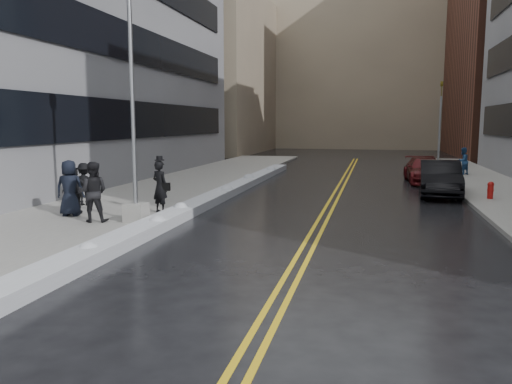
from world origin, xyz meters
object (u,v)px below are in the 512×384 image
Objects in this scene: pedestrian_d at (76,191)px; pedestrian_east at (463,161)px; lamppost at (134,148)px; pedestrian_fedora at (160,187)px; car_black at (440,178)px; pedestrian_c at (70,188)px; traffic_signal at (440,122)px; fire_hydrant at (490,189)px; pedestrian_e at (84,184)px; car_maroon at (425,170)px; pedestrian_b at (93,192)px.

pedestrian_east reaches higher than pedestrian_d.
lamppost reaches higher than pedestrian_fedora.
pedestrian_fedora reaches higher than pedestrian_east.
lamppost is 14.14m from car_black.
pedestrian_east is (12.83, 18.38, -1.54)m from lamppost.
pedestrian_fedora is 0.97× the size of pedestrian_c.
pedestrian_east is at bearing 78.63° from car_black.
lamppost is at bearing -118.21° from traffic_signal.
pedestrian_c is (-14.47, -21.59, -2.29)m from traffic_signal.
pedestrian_d is (-0.01, 0.38, -0.17)m from pedestrian_c.
fire_hydrant is 0.43× the size of pedestrian_east.
pedestrian_c is 1.17× the size of pedestrian_e.
car_maroon is (13.71, 12.06, -0.27)m from pedestrian_e.
pedestrian_fedora is 0.38× the size of car_black.
traffic_signal is 1.23× the size of car_maroon.
pedestrian_d is 23.45m from pedestrian_east.
pedestrian_e is at bearing -86.97° from pedestrian_d.
traffic_signal is 8.03m from car_maroon.
pedestrian_e is (-0.79, 2.13, -0.14)m from pedestrian_c.
car_maroon is at bearing -142.35° from pedestrian_b.
fire_hydrant is 0.15× the size of car_black.
pedestrian_b is 1.16× the size of pedestrian_east.
fire_hydrant is 13.74m from pedestrian_fedora.
pedestrian_east is (14.15, 18.73, -0.14)m from pedestrian_b.
pedestrian_c is 15.88m from car_black.
pedestrian_d is at bearing -54.45° from pedestrian_b.
pedestrian_c is 23.73m from pedestrian_east.
lamppost is at bearing 109.62° from pedestrian_fedora.
lamppost reaches higher than pedestrian_east.
pedestrian_c is at bearing -141.92° from car_black.
lamppost is at bearing 130.98° from pedestrian_e.
lamppost is at bearing -127.87° from car_maroon.
pedestrian_b is at bearing -120.42° from traffic_signal.
car_maroon is (12.93, 13.80, -0.24)m from pedestrian_d.
pedestrian_e reaches higher than fire_hydrant.
pedestrian_b is at bearing 137.39° from pedestrian_c.
lamppost reaches higher than pedestrian_c.
pedestrian_e is 22.72m from pedestrian_east.
lamppost is at bearing -134.35° from car_black.
lamppost reaches higher than pedestrian_b.
pedestrian_b is 0.40× the size of car_black.
pedestrian_d reaches higher than fire_hydrant.
traffic_signal is 26.01m from pedestrian_b.
traffic_signal is at bearing -140.82° from pedestrian_e.
pedestrian_c is 1.15× the size of pedestrian_east.
car_black is 5.21m from car_maroon.
traffic_signal reaches higher than pedestrian_east.
pedestrian_fedora reaches higher than pedestrian_e.
pedestrian_fedora is at bearing 153.91° from pedestrian_e.
car_maroon is (-1.55, -7.40, -2.70)m from traffic_signal.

